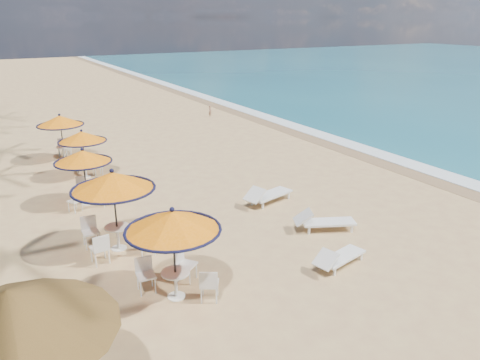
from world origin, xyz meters
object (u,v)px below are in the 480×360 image
(station_4, at_px, (61,124))
(lounger_far, at_px, (267,195))
(station_0, at_px, (174,231))
(station_3, at_px, (83,141))
(station_2, at_px, (84,163))
(palapa, at_px, (11,313))
(lounger_near, at_px, (338,257))
(lounger_mid, at_px, (322,221))
(station_1, at_px, (113,192))

(station_4, xyz_separation_m, lounger_far, (5.65, -9.89, -1.42))
(station_0, height_order, station_3, station_0)
(station_0, xyz_separation_m, lounger_far, (5.37, 4.17, -1.45))
(station_0, xyz_separation_m, station_2, (-0.59, 7.46, -0.20))
(lounger_far, xyz_separation_m, palapa, (-9.10, -6.49, 1.85))
(palapa, bearing_deg, station_0, 31.95)
(palapa, bearing_deg, station_2, 72.19)
(lounger_near, bearing_deg, palapa, 177.04)
(palapa, bearing_deg, lounger_mid, 20.79)
(station_0, xyz_separation_m, lounger_mid, (5.69, 1.25, -1.47))
(station_4, height_order, lounger_near, station_4)
(lounger_far, distance_m, palapa, 11.33)
(station_1, height_order, station_2, station_1)
(lounger_mid, xyz_separation_m, lounger_far, (-0.32, 2.92, 0.02))
(lounger_near, xyz_separation_m, lounger_far, (0.84, 5.05, 0.05))
(station_3, xyz_separation_m, lounger_mid, (5.60, -9.53, -1.31))
(lounger_near, xyz_separation_m, lounger_mid, (1.15, 2.13, 0.04))
(station_1, relative_size, palapa, 0.75)
(station_3, distance_m, station_4, 3.30)
(station_3, distance_m, lounger_mid, 11.14)
(station_0, height_order, station_2, station_0)
(station_4, xyz_separation_m, lounger_near, (4.81, -14.93, -1.47))
(station_4, bearing_deg, lounger_near, -72.13)
(station_4, distance_m, lounger_mid, 14.20)
(lounger_mid, bearing_deg, lounger_near, -94.25)
(station_1, bearing_deg, station_4, 88.21)
(station_2, bearing_deg, station_0, -85.50)
(lounger_near, height_order, lounger_mid, lounger_mid)
(station_2, bearing_deg, palapa, -107.81)
(station_0, height_order, station_1, station_1)
(station_0, distance_m, palapa, 4.42)
(station_0, height_order, lounger_near, station_0)
(station_4, relative_size, lounger_far, 1.05)
(lounger_far, bearing_deg, station_3, 113.34)
(palapa, bearing_deg, station_4, 78.10)
(station_3, bearing_deg, station_1, -95.31)
(lounger_near, relative_size, lounger_mid, 0.90)
(station_4, bearing_deg, station_2, -92.67)
(lounger_near, distance_m, lounger_mid, 2.42)
(station_3, relative_size, station_4, 0.93)
(station_1, bearing_deg, palapa, -119.24)
(station_3, distance_m, lounger_far, 8.57)
(palapa, bearing_deg, station_3, 73.77)
(station_2, relative_size, lounger_far, 0.99)
(lounger_mid, bearing_deg, station_2, 159.43)
(station_4, bearing_deg, palapa, -101.90)
(station_4, bearing_deg, station_0, -88.86)
(lounger_far, bearing_deg, station_2, 135.74)
(lounger_near, height_order, lounger_far, lounger_far)
(lounger_mid, relative_size, palapa, 0.61)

